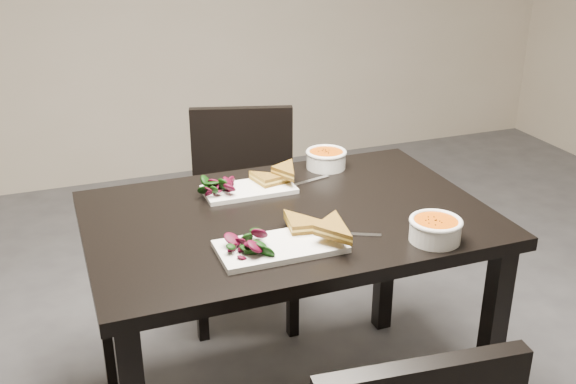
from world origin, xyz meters
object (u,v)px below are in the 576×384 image
object	(u,v)px
chair_far	(244,201)
soup_bowl_far	(326,158)
table	(288,242)
plate_near	(280,247)
soup_bowl_near	(435,228)
plate_far	(249,189)

from	to	relation	value
chair_far	soup_bowl_far	size ratio (longest dim) A/B	5.88
table	plate_near	bearing A→B (deg)	-115.60
table	soup_bowl_near	size ratio (longest dim) A/B	8.13
plate_near	soup_bowl_near	xyz separation A→B (m)	(0.42, -0.10, 0.03)
plate_near	soup_bowl_near	distance (m)	0.43
soup_bowl_near	plate_far	world-z (taller)	soup_bowl_near
soup_bowl_near	plate_near	bearing A→B (deg)	166.51
chair_far	soup_bowl_far	xyz separation A→B (m)	(0.19, -0.40, 0.30)
table	chair_far	world-z (taller)	chair_far
chair_far	soup_bowl_near	distance (m)	1.09
table	plate_near	distance (m)	0.26
table	plate_near	size ratio (longest dim) A/B	3.51
chair_far	soup_bowl_near	world-z (taller)	chair_far
plate_near	chair_far	bearing A→B (deg)	79.40
plate_far	chair_far	bearing A→B (deg)	75.46
table	plate_far	size ratio (longest dim) A/B	4.08
soup_bowl_near	chair_far	bearing A→B (deg)	103.67
soup_bowl_near	plate_far	bearing A→B (deg)	126.58
soup_bowl_far	plate_far	bearing A→B (deg)	-161.12
chair_far	soup_bowl_far	world-z (taller)	chair_far
soup_bowl_near	plate_far	size ratio (longest dim) A/B	0.50
table	plate_far	distance (m)	0.23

